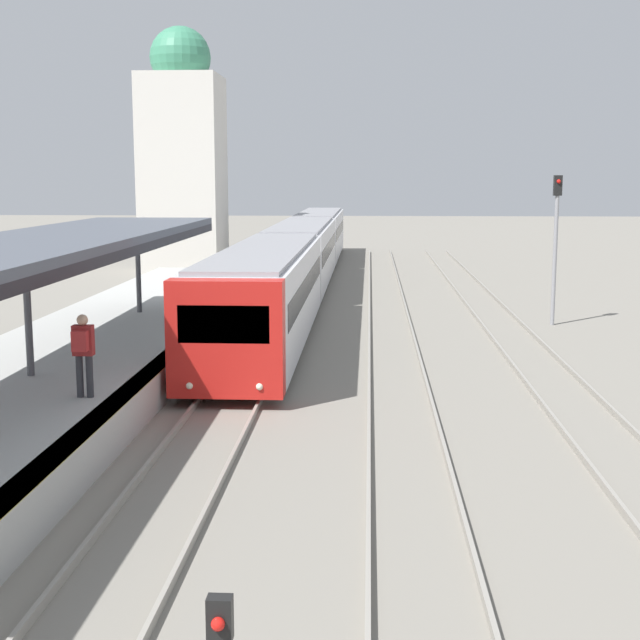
{
  "coord_description": "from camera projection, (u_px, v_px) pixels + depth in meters",
  "views": [
    {
      "loc": [
        3.21,
        -2.54,
        5.17
      ],
      "look_at": [
        1.97,
        19.67,
        1.61
      ],
      "focal_mm": 50.0,
      "sensor_mm": 36.0,
      "label": 1
    }
  ],
  "objects": [
    {
      "name": "train_near",
      "position": [
        301.0,
        252.0,
        41.96
      ],
      "size": [
        2.64,
        45.18,
        3.04
      ],
      "color": "red",
      "rests_on": "ground_plane"
    },
    {
      "name": "distant_domed_building",
      "position": [
        183.0,
        157.0,
        48.41
      ],
      "size": [
        4.23,
        4.23,
        13.15
      ],
      "color": "silver",
      "rests_on": "ground_plane"
    },
    {
      "name": "platform_canopy",
      "position": [
        26.0,
        247.0,
        19.18
      ],
      "size": [
        4.0,
        23.44,
        2.95
      ],
      "color": "#4C515B",
      "rests_on": "station_platform"
    },
    {
      "name": "signal_mast_far",
      "position": [
        556.0,
        232.0,
        31.08
      ],
      "size": [
        0.28,
        0.29,
        5.25
      ],
      "color": "gray",
      "rests_on": "ground_plane"
    },
    {
      "name": "person_on_platform",
      "position": [
        83.0,
        349.0,
        17.5
      ],
      "size": [
        0.4,
        0.4,
        1.66
      ],
      "color": "#2D2D33",
      "rests_on": "station_platform"
    }
  ]
}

